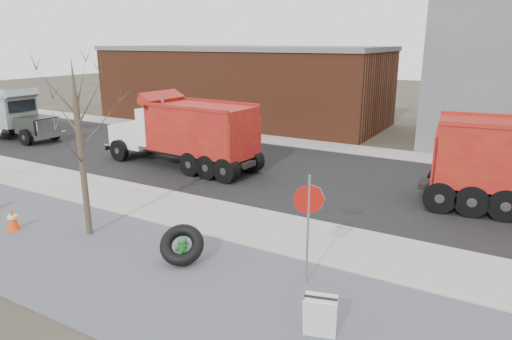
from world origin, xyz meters
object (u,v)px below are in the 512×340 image
Objects in this scene: sandwich_board at (320,317)px; truck_tire at (182,245)px; dump_truck_red_b at (185,131)px; stop_sign at (308,211)px; dump_truck_grey at (9,113)px; fire_hydrant at (183,251)px.

truck_tire is at bearing 149.23° from sandwich_board.
stop_sign is at bearing 146.80° from dump_truck_red_b.
dump_truck_grey is at bearing 158.46° from truck_tire.
dump_truck_grey is (-19.09, 7.55, 1.15)m from fire_hydrant.
fire_hydrant is 0.29× the size of stop_sign.
stop_sign is (3.15, 0.72, 1.48)m from fire_hydrant.
stop_sign is 11.33m from dump_truck_red_b.
stop_sign is 3.05× the size of sandwich_board.
fire_hydrant is 0.17m from truck_tire.
sandwich_board reaches higher than fire_hydrant.
truck_tire is 0.56× the size of stop_sign.
fire_hydrant is 0.51× the size of truck_tire.
truck_tire is 9.57m from dump_truck_red_b.
fire_hydrant is 0.88× the size of sandwich_board.
truck_tire is 4.45m from sandwich_board.
fire_hydrant is at bearing 131.82° from dump_truck_red_b.
dump_truck_grey reaches higher than sandwich_board.
dump_truck_grey is at bearing 150.81° from fire_hydrant.
stop_sign reaches higher than fire_hydrant.
truck_tire is at bearing -20.74° from dump_truck_grey.
truck_tire is at bearing 137.69° from fire_hydrant.
dump_truck_grey reaches higher than stop_sign.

